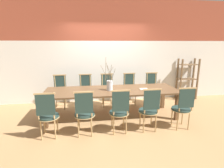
{
  "coord_description": "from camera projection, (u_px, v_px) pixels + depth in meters",
  "views": [
    {
      "loc": [
        -0.6,
        -4.2,
        1.86
      ],
      "look_at": [
        0.0,
        0.0,
        0.87
      ],
      "focal_mm": 28.0,
      "sensor_mm": 36.0,
      "label": 1
    }
  ],
  "objects": [
    {
      "name": "ground_plane",
      "position": [
        112.0,
        116.0,
        4.56
      ],
      "size": [
        16.0,
        16.0,
        0.0
      ],
      "primitive_type": "plane",
      "color": "#A87F51"
    },
    {
      "name": "wall_rear",
      "position": [
        106.0,
        52.0,
        5.54
      ],
      "size": [
        12.0,
        0.06,
        3.2
      ],
      "color": "silver",
      "rests_on": "ground_plane"
    },
    {
      "name": "dining_table",
      "position": [
        112.0,
        92.0,
        4.41
      ],
      "size": [
        3.33,
        1.05,
        0.72
      ],
      "color": "brown",
      "rests_on": "ground_plane"
    },
    {
      "name": "chair_near_leftend",
      "position": [
        48.0,
        114.0,
        3.42
      ],
      "size": [
        0.43,
        0.43,
        0.97
      ],
      "color": "#233833",
      "rests_on": "ground_plane"
    },
    {
      "name": "chair_near_left",
      "position": [
        85.0,
        112.0,
        3.52
      ],
      "size": [
        0.43,
        0.43,
        0.97
      ],
      "color": "#233833",
      "rests_on": "ground_plane"
    },
    {
      "name": "chair_near_center",
      "position": [
        119.0,
        110.0,
        3.61
      ],
      "size": [
        0.43,
        0.43,
        0.97
      ],
      "color": "#233833",
      "rests_on": "ground_plane"
    },
    {
      "name": "chair_near_right",
      "position": [
        149.0,
        108.0,
        3.7
      ],
      "size": [
        0.43,
        0.43,
        0.97
      ],
      "color": "#233833",
      "rests_on": "ground_plane"
    },
    {
      "name": "chair_near_rightend",
      "position": [
        183.0,
        107.0,
        3.81
      ],
      "size": [
        0.43,
        0.43,
        0.97
      ],
      "color": "#233833",
      "rests_on": "ground_plane"
    },
    {
      "name": "chair_far_leftend",
      "position": [
        60.0,
        91.0,
        5.08
      ],
      "size": [
        0.43,
        0.43,
        0.97
      ],
      "rotation": [
        0.0,
        0.0,
        3.14
      ],
      "color": "#233833",
      "rests_on": "ground_plane"
    },
    {
      "name": "chair_far_left",
      "position": [
        86.0,
        90.0,
        5.18
      ],
      "size": [
        0.43,
        0.43,
        0.97
      ],
      "rotation": [
        0.0,
        0.0,
        3.14
      ],
      "color": "#233833",
      "rests_on": "ground_plane"
    },
    {
      "name": "chair_far_center",
      "position": [
        107.0,
        89.0,
        5.27
      ],
      "size": [
        0.43,
        0.43,
        0.97
      ],
      "rotation": [
        0.0,
        0.0,
        3.14
      ],
      "color": "#233833",
      "rests_on": "ground_plane"
    },
    {
      "name": "chair_far_right",
      "position": [
        130.0,
        88.0,
        5.37
      ],
      "size": [
        0.43,
        0.43,
        0.97
      ],
      "rotation": [
        0.0,
        0.0,
        3.14
      ],
      "color": "#233833",
      "rests_on": "ground_plane"
    },
    {
      "name": "chair_far_rightend",
      "position": [
        152.0,
        87.0,
        5.47
      ],
      "size": [
        0.43,
        0.43,
        0.97
      ],
      "rotation": [
        0.0,
        0.0,
        3.14
      ],
      "color": "#233833",
      "rests_on": "ground_plane"
    },
    {
      "name": "vase_centerpiece",
      "position": [
        110.0,
        85.0,
        4.31
      ],
      "size": [
        0.36,
        0.35,
        0.81
      ],
      "color": "silver",
      "rests_on": "dining_table"
    },
    {
      "name": "book_stack",
      "position": [
        144.0,
        89.0,
        4.43
      ],
      "size": [
        0.21,
        0.19,
        0.02
      ],
      "color": "beige",
      "rests_on": "dining_table"
    },
    {
      "name": "shelving_rack",
      "position": [
        187.0,
        79.0,
        5.91
      ],
      "size": [
        0.64,
        0.31,
        1.37
      ],
      "color": "brown",
      "rests_on": "ground_plane"
    }
  ]
}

